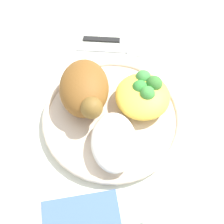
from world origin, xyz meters
The scene contains 7 objects.
ground_plane centered at (0.00, 0.00, 0.00)m, with size 2.00×2.00×0.00m, color silver.
plate centered at (0.00, 0.00, 0.01)m, with size 0.25×0.25×0.02m.
roasted_chicken centered at (-0.04, -0.05, 0.05)m, with size 0.13×0.09×0.06m.
rice_pile centered at (0.06, 0.00, 0.04)m, with size 0.11×0.08×0.04m, color silver.
mac_cheese_with_broccoli centered at (-0.03, 0.06, 0.04)m, with size 0.10×0.10×0.05m.
fork centered at (-0.17, 0.01, 0.00)m, with size 0.03×0.14×0.01m.
knife centered at (-0.20, 0.03, 0.00)m, with size 0.04×0.19×0.01m.
Camera 1 is at (0.27, -0.01, 0.49)m, focal length 48.07 mm.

